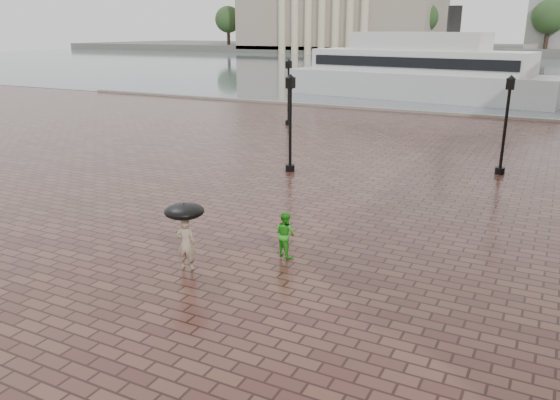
# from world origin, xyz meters

# --- Properties ---
(ground) EXTENTS (300.00, 300.00, 0.00)m
(ground) POSITION_xyz_m (0.00, 0.00, 0.00)
(ground) COLOR #3B1F1A
(ground) RESTS_ON ground
(harbour_water) EXTENTS (240.00, 240.00, 0.00)m
(harbour_water) POSITION_xyz_m (0.00, 92.00, 0.00)
(harbour_water) COLOR #495359
(harbour_water) RESTS_ON ground
(quay_edge) EXTENTS (80.00, 0.60, 0.30)m
(quay_edge) POSITION_xyz_m (0.00, 32.00, 0.00)
(quay_edge) COLOR slate
(quay_edge) RESTS_ON ground
(far_shore) EXTENTS (300.00, 60.00, 2.00)m
(far_shore) POSITION_xyz_m (0.00, 160.00, 1.00)
(far_shore) COLOR #4C4C47
(far_shore) RESTS_ON ground
(museum) EXTENTS (57.00, 32.50, 26.00)m
(museum) POSITION_xyz_m (-55.00, 144.61, 13.91)
(museum) COLOR gray
(museum) RESTS_ON ground
(far_trees) EXTENTS (188.00, 8.00, 13.50)m
(far_trees) POSITION_xyz_m (0.00, 138.00, 9.42)
(far_trees) COLOR #2D2119
(far_trees) RESTS_ON ground
(street_lamps) EXTENTS (21.44, 14.44, 4.40)m
(street_lamps) POSITION_xyz_m (-1.50, 17.50, 2.33)
(street_lamps) COLOR black
(street_lamps) RESTS_ON ground
(adult_pedestrian) EXTENTS (0.63, 0.50, 1.51)m
(adult_pedestrian) POSITION_xyz_m (-3.68, -1.36, 0.76)
(adult_pedestrian) COLOR tan
(adult_pedestrian) RESTS_ON ground
(child_pedestrian) EXTENTS (0.81, 0.73, 1.38)m
(child_pedestrian) POSITION_xyz_m (-1.62, 0.71, 0.69)
(child_pedestrian) COLOR green
(child_pedestrian) RESTS_ON ground
(ferry_near) EXTENTS (26.70, 9.71, 8.56)m
(ferry_near) POSITION_xyz_m (-7.69, 41.83, 2.57)
(ferry_near) COLOR beige
(ferry_near) RESTS_ON ground
(umbrella) EXTENTS (1.10, 1.10, 1.09)m
(umbrella) POSITION_xyz_m (-3.68, -1.36, 1.71)
(umbrella) COLOR black
(umbrella) RESTS_ON ground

